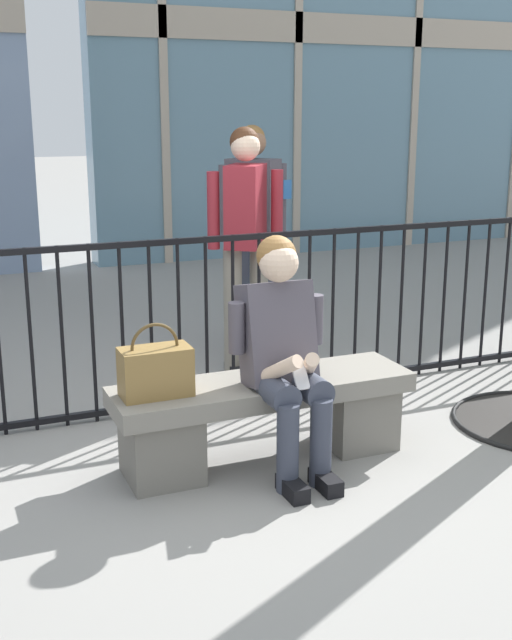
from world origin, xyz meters
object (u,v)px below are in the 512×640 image
object	(u,v)px
stone_bench	(263,412)
handbag_on_bench	(156,370)
seated_person_with_phone	(284,349)
bystander_at_railing	(253,219)
bystander_further_back	(246,232)

from	to	relation	value
stone_bench	handbag_on_bench	distance (m)	0.66
seated_person_with_phone	handbag_on_bench	bearing A→B (deg)	169.43
bystander_at_railing	handbag_on_bench	bearing A→B (deg)	-123.74
seated_person_with_phone	handbag_on_bench	size ratio (longest dim) A/B	3.27
stone_bench	handbag_on_bench	xyz separation A→B (m)	(-0.58, -0.01, 0.31)
handbag_on_bench	bystander_at_railing	xyz separation A→B (m)	(1.37, 2.05, 0.42)
stone_bench	bystander_further_back	size ratio (longest dim) A/B	0.94
seated_person_with_phone	bystander_further_back	bearing A→B (deg)	74.66
seated_person_with_phone	bystander_at_railing	size ratio (longest dim) A/B	0.71
handbag_on_bench	bystander_at_railing	distance (m)	2.50
stone_bench	seated_person_with_phone	xyz separation A→B (m)	(0.06, -0.13, 0.38)
stone_bench	seated_person_with_phone	distance (m)	0.40
stone_bench	seated_person_with_phone	size ratio (longest dim) A/B	1.32
bystander_further_back	handbag_on_bench	bearing A→B (deg)	-126.21
stone_bench	bystander_at_railing	world-z (taller)	bystander_at_railing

